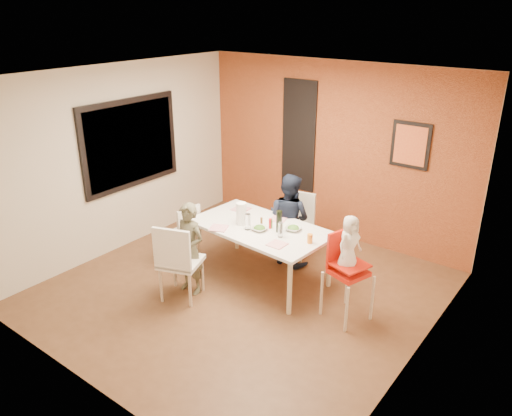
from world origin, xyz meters
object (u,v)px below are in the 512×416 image
Objects in this scene: chair_far at (297,222)px; chair_near at (177,259)px; chair_left at (185,231)px; paper_towel_roll at (241,214)px; toddler at (349,244)px; child_near at (190,249)px; wine_bottle at (279,221)px; dining_table at (260,231)px; child_far at (289,219)px; high_chair at (346,268)px.

chair_near is at bearing -114.81° from chair_far.
paper_towel_roll is (0.85, 0.21, 0.42)m from chair_left.
chair_far is 1.68m from toddler.
child_near is 4.21× the size of wine_bottle.
paper_towel_roll reaches higher than dining_table.
chair_near is (-0.47, -1.05, -0.11)m from dining_table.
child_far is (0.55, 1.41, 0.06)m from child_near.
child_near is at bearing -133.73° from wine_bottle.
dining_table is at bearing 56.16° from child_near.
chair_far is 0.28m from child_far.
toddler is 1.58m from paper_towel_roll.
dining_table is 2.16× the size of chair_left.
child_far is at bearing -127.58° from chair_near.
wine_bottle is (-1.02, 0.13, 0.26)m from high_chair.
chair_near is 1.08× the size of chair_far.
child_far is at bearing 74.99° from toddler.
chair_left is at bearing -166.03° from paper_towel_roll.
dining_table is 2.82× the size of toddler.
chair_far reaches higher than dining_table.
child_near is 1.17m from wine_bottle.
dining_table is 0.86m from chair_far.
toddler reaches higher than high_chair.
chair_near is at bearing -125.25° from wine_bottle.
chair_far is 0.79× the size of child_near.
dining_table is 1.83× the size of chair_near.
child_near is 1.99m from toddler.
dining_table is at bearing 109.45° from chair_left.
high_chair is 0.32m from toddler.
chair_near reaches higher than dining_table.
chair_near is 0.98m from chair_left.
dining_table is 6.24× the size of paper_towel_roll.
toddler is at bearing 18.19° from child_near.
high_chair reaches higher than chair_left.
child_far reaches higher than wine_bottle.
chair_far is 1.09× the size of chair_left.
wine_bottle is at bearing 11.49° from paper_towel_roll.
high_chair is at bearing -46.85° from chair_far.
chair_near is at bearing 74.00° from child_far.
chair_far is 3.33× the size of wine_bottle.
chair_far is at bearing 67.74° from toddler.
chair_far is 1.43× the size of toddler.
chair_far is (0.04, 0.85, -0.16)m from dining_table.
high_chair reaches higher than paper_towel_roll.
paper_towel_roll is (0.23, 0.96, 0.33)m from chair_near.
dining_table is 1.15m from chair_left.
dining_table is 1.77× the size of high_chair.
high_chair is (1.31, -0.11, -0.05)m from dining_table.
paper_towel_roll reaches higher than chair_near.
chair_left is at bearing 112.32° from high_chair.
chair_far is 3.16× the size of paper_towel_roll.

